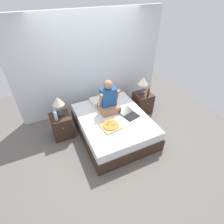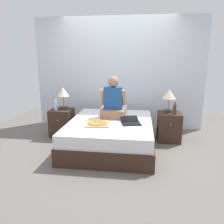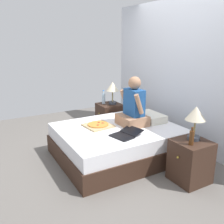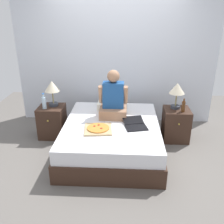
# 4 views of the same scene
# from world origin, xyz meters

# --- Properties ---
(ground_plane) EXTENTS (5.84, 5.84, 0.00)m
(ground_plane) POSITION_xyz_m (0.00, 0.00, 0.00)
(ground_plane) COLOR #66605B
(wall_back) EXTENTS (3.84, 0.12, 2.50)m
(wall_back) POSITION_xyz_m (0.00, 1.29, 1.25)
(wall_back) COLOR silver
(wall_back) RESTS_ON ground
(bed) EXTENTS (1.52, 1.87, 0.50)m
(bed) POSITION_xyz_m (0.00, 0.00, 0.24)
(bed) COLOR #382319
(bed) RESTS_ON ground
(nightstand_left) EXTENTS (0.44, 0.47, 0.57)m
(nightstand_left) POSITION_xyz_m (-1.10, 0.46, 0.28)
(nightstand_left) COLOR #382319
(nightstand_left) RESTS_ON ground
(lamp_on_left_nightstand) EXTENTS (0.26, 0.26, 0.45)m
(lamp_on_left_nightstand) POSITION_xyz_m (-1.06, 0.51, 0.90)
(lamp_on_left_nightstand) COLOR #333842
(lamp_on_left_nightstand) RESTS_ON nightstand_left
(water_bottle) EXTENTS (0.07, 0.07, 0.28)m
(water_bottle) POSITION_xyz_m (-1.18, 0.37, 0.68)
(water_bottle) COLOR silver
(water_bottle) RESTS_ON nightstand_left
(nightstand_right) EXTENTS (0.44, 0.47, 0.57)m
(nightstand_right) POSITION_xyz_m (1.10, 0.46, 0.28)
(nightstand_right) COLOR #382319
(nightstand_right) RESTS_ON ground
(lamp_on_right_nightstand) EXTENTS (0.26, 0.26, 0.45)m
(lamp_on_right_nightstand) POSITION_xyz_m (1.07, 0.51, 0.90)
(lamp_on_right_nightstand) COLOR #333842
(lamp_on_right_nightstand) RESTS_ON nightstand_right
(beer_bottle) EXTENTS (0.06, 0.06, 0.23)m
(beer_bottle) POSITION_xyz_m (1.17, 0.36, 0.66)
(beer_bottle) COLOR #512D14
(beer_bottle) RESTS_ON nightstand_right
(pillow) EXTENTS (0.52, 0.34, 0.12)m
(pillow) POSITION_xyz_m (-0.02, 0.65, 0.56)
(pillow) COLOR silver
(pillow) RESTS_ON bed
(person_seated) EXTENTS (0.47, 0.40, 0.78)m
(person_seated) POSITION_xyz_m (0.01, 0.28, 0.78)
(person_seated) COLOR #A37556
(person_seated) RESTS_ON bed
(laptop) EXTENTS (0.40, 0.48, 0.07)m
(laptop) POSITION_xyz_m (0.37, -0.10, 0.52)
(laptop) COLOR black
(laptop) RESTS_ON bed
(pizza_box) EXTENTS (0.44, 0.44, 0.04)m
(pizza_box) POSITION_xyz_m (-0.19, -0.25, 0.51)
(pizza_box) COLOR tan
(pizza_box) RESTS_ON bed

